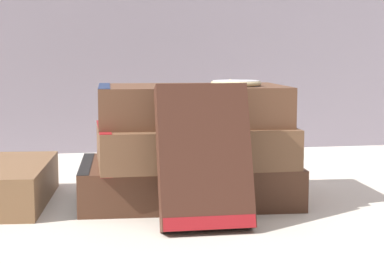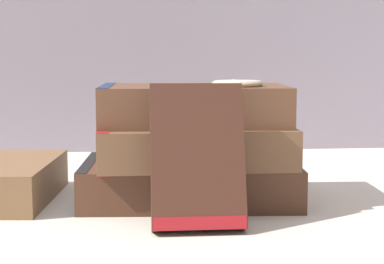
{
  "view_description": "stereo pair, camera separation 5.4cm",
  "coord_description": "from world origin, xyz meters",
  "px_view_note": "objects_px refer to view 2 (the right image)",
  "views": [
    {
      "loc": [
        -0.06,
        -0.63,
        0.16
      ],
      "look_at": [
        0.05,
        0.03,
        0.08
      ],
      "focal_mm": 60.0,
      "sensor_mm": 36.0,
      "label": 1
    },
    {
      "loc": [
        -0.01,
        -0.64,
        0.16
      ],
      "look_at": [
        0.05,
        0.03,
        0.08
      ],
      "focal_mm": 60.0,
      "sensor_mm": 36.0,
      "label": 2
    }
  ],
  "objects_px": {
    "pocket_watch": "(237,83)",
    "reading_glasses": "(146,173)",
    "book_flat_top": "(189,105)",
    "book_flat_middle": "(190,144)",
    "book_leaning_front": "(197,162)",
    "book_flat_bottom": "(185,181)"
  },
  "relations": [
    {
      "from": "book_leaning_front",
      "to": "pocket_watch",
      "type": "relative_size",
      "value": 2.34
    },
    {
      "from": "book_flat_bottom",
      "to": "book_leaning_front",
      "type": "distance_m",
      "value": 0.12
    },
    {
      "from": "book_flat_bottom",
      "to": "book_flat_middle",
      "type": "relative_size",
      "value": 1.18
    },
    {
      "from": "reading_glasses",
      "to": "book_leaning_front",
      "type": "bearing_deg",
      "value": -82.3
    },
    {
      "from": "book_leaning_front",
      "to": "book_flat_middle",
      "type": "bearing_deg",
      "value": 89.09
    },
    {
      "from": "pocket_watch",
      "to": "reading_glasses",
      "type": "distance_m",
      "value": 0.24
    },
    {
      "from": "book_flat_bottom",
      "to": "book_flat_middle",
      "type": "height_order",
      "value": "book_flat_middle"
    },
    {
      "from": "book_flat_top",
      "to": "reading_glasses",
      "type": "height_order",
      "value": "book_flat_top"
    },
    {
      "from": "book_flat_bottom",
      "to": "pocket_watch",
      "type": "relative_size",
      "value": 4.19
    },
    {
      "from": "pocket_watch",
      "to": "book_flat_bottom",
      "type": "bearing_deg",
      "value": 157.54
    },
    {
      "from": "book_flat_bottom",
      "to": "book_flat_top",
      "type": "relative_size",
      "value": 1.18
    },
    {
      "from": "pocket_watch",
      "to": "reading_glasses",
      "type": "relative_size",
      "value": 0.64
    },
    {
      "from": "book_flat_middle",
      "to": "reading_glasses",
      "type": "bearing_deg",
      "value": 104.5
    },
    {
      "from": "book_flat_bottom",
      "to": "book_leaning_front",
      "type": "relative_size",
      "value": 1.79
    },
    {
      "from": "reading_glasses",
      "to": "book_flat_top",
      "type": "bearing_deg",
      "value": -75.82
    },
    {
      "from": "book_flat_middle",
      "to": "pocket_watch",
      "type": "relative_size",
      "value": 3.56
    },
    {
      "from": "book_flat_top",
      "to": "book_leaning_front",
      "type": "distance_m",
      "value": 0.12
    },
    {
      "from": "book_flat_top",
      "to": "book_leaning_front",
      "type": "xyz_separation_m",
      "value": [
        -0.0,
        -0.11,
        -0.04
      ]
    },
    {
      "from": "book_flat_top",
      "to": "book_flat_bottom",
      "type": "bearing_deg",
      "value": 165.0
    },
    {
      "from": "book_flat_middle",
      "to": "pocket_watch",
      "type": "xyz_separation_m",
      "value": [
        0.05,
        -0.01,
        0.07
      ]
    },
    {
      "from": "book_flat_bottom",
      "to": "pocket_watch",
      "type": "xyz_separation_m",
      "value": [
        0.05,
        -0.02,
        0.11
      ]
    },
    {
      "from": "book_flat_middle",
      "to": "book_leaning_front",
      "type": "relative_size",
      "value": 1.52
    }
  ]
}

